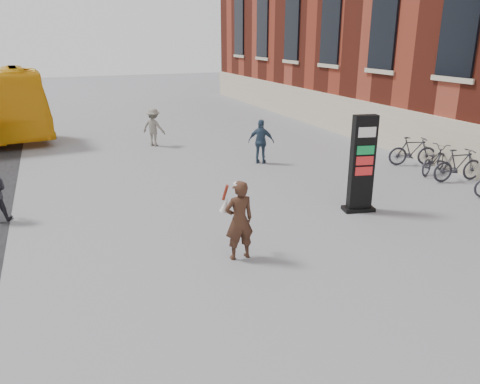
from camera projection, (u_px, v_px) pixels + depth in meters
name	position (u px, v px, depth m)	size (l,w,h in m)	color
ground	(246.00, 253.00, 10.44)	(100.00, 100.00, 0.00)	#9E9EA3
info_pylon	(362.00, 164.00, 12.55)	(0.92, 0.59, 2.66)	black
woman	(239.00, 219.00, 9.95)	(0.67, 0.60, 1.77)	#351E14
pedestrian_b	(154.00, 127.00, 20.28)	(1.06, 0.61, 1.64)	slate
pedestrian_c	(261.00, 142.00, 17.49)	(0.98, 0.41, 1.67)	#31465D
bike_5	(458.00, 165.00, 15.41)	(0.52, 1.82, 1.10)	#282730
bike_6	(434.00, 159.00, 16.38)	(0.64, 1.83, 0.96)	#282730
bike_7	(413.00, 151.00, 17.31)	(0.50, 1.78, 1.07)	#282730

